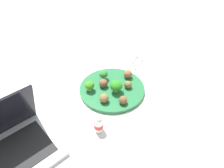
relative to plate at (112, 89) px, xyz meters
The scene contains 15 objects.
ground_plane 0.01m from the plate, ahead, with size 4.00×4.00×0.00m, color beige.
plate is the anchor object (origin of this frame).
broccoli_floret_mid_left 0.10m from the plate, 125.32° to the left, with size 0.04×0.04×0.05m.
broccoli_floret_back_left 0.05m from the plate, 122.89° to the right, with size 0.05×0.05×0.05m.
broccoli_floret_mid_right 0.08m from the plate, 58.50° to the left, with size 0.04×0.04×0.05m.
meatball_front_right 0.10m from the plate, 21.43° to the right, with size 0.04×0.04×0.04m, color brown.
meatball_back_right 0.11m from the plate, 130.47° to the right, with size 0.03×0.03×0.03m, color brown.
meatball_center 0.07m from the plate, 65.06° to the right, with size 0.03×0.03×0.03m, color brown.
meatball_far_rim 0.09m from the plate, behind, with size 0.04×0.04×0.04m, color brown.
meatball_front_left 0.05m from the plate, 105.26° to the left, with size 0.04×0.04×0.04m, color brown.
napkin 0.25m from the plate, ahead, with size 0.17×0.12×0.01m, color white.
fork 0.26m from the plate, ahead, with size 0.12×0.02×0.01m.
knife 0.26m from the plate, ahead, with size 0.15×0.02×0.01m.
yogurt_bottle 0.22m from the plate, 167.87° to the right, with size 0.03×0.03×0.07m.
laptop 0.47m from the plate, 157.51° to the left, with size 0.38×0.33×0.20m.
Camera 1 is at (-0.60, -0.27, 0.60)m, focal length 32.76 mm.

